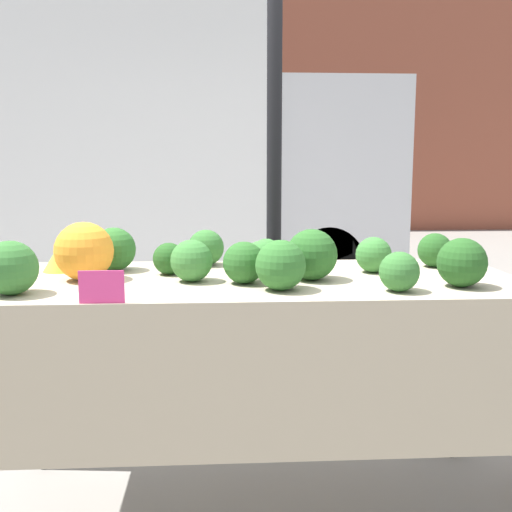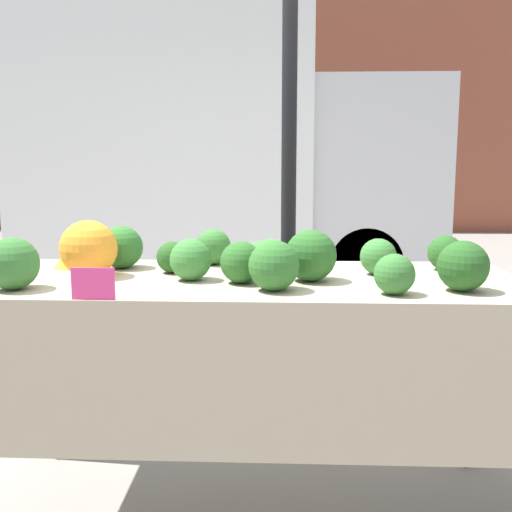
% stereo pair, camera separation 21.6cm
% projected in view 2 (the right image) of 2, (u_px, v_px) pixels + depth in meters
% --- Properties ---
extents(ground_plane, '(40.00, 40.00, 0.00)m').
position_uv_depth(ground_plane, '(256.00, 502.00, 2.31)').
color(ground_plane, gray).
extents(building_facade, '(16.00, 0.60, 5.00)m').
position_uv_depth(building_facade, '(277.00, 99.00, 11.38)').
color(building_facade, brown).
rests_on(building_facade, ground_plane).
extents(tent_pole, '(0.07, 0.07, 2.68)m').
position_uv_depth(tent_pole, '(289.00, 154.00, 2.76)').
color(tent_pole, black).
rests_on(tent_pole, ground_plane).
extents(parked_truck, '(4.23, 2.17, 2.80)m').
position_uv_depth(parked_truck, '(218.00, 148.00, 6.50)').
color(parked_truck, white).
rests_on(parked_truck, ground_plane).
extents(market_table, '(1.90, 0.77, 0.88)m').
position_uv_depth(market_table, '(255.00, 314.00, 2.13)').
color(market_table, tan).
rests_on(market_table, ground_plane).
extents(orange_cauliflower, '(0.21, 0.21, 0.21)m').
position_uv_depth(orange_cauliflower, '(88.00, 249.00, 2.18)').
color(orange_cauliflower, orange).
rests_on(orange_cauliflower, market_table).
extents(romanesco_head, '(0.13, 0.13, 0.10)m').
position_uv_depth(romanesco_head, '(70.00, 255.00, 2.37)').
color(romanesco_head, '#93B238').
rests_on(romanesco_head, market_table).
extents(broccoli_head_0, '(0.15, 0.15, 0.15)m').
position_uv_depth(broccoli_head_0, '(241.00, 262.00, 2.07)').
color(broccoli_head_0, '#285B23').
rests_on(broccoli_head_0, market_table).
extents(broccoli_head_1, '(0.14, 0.14, 0.14)m').
position_uv_depth(broccoli_head_1, '(378.00, 257.00, 2.22)').
color(broccoli_head_1, '#387533').
rests_on(broccoli_head_1, market_table).
extents(broccoli_head_2, '(0.13, 0.13, 0.13)m').
position_uv_depth(broccoli_head_2, '(261.00, 259.00, 2.20)').
color(broccoli_head_2, '#387533').
rests_on(broccoli_head_2, market_table).
extents(broccoli_head_3, '(0.15, 0.15, 0.15)m').
position_uv_depth(broccoli_head_3, '(213.00, 247.00, 2.45)').
color(broccoli_head_3, '#336B2D').
rests_on(broccoli_head_3, market_table).
extents(broccoli_head_4, '(0.17, 0.17, 0.17)m').
position_uv_depth(broccoli_head_4, '(463.00, 266.00, 1.93)').
color(broccoli_head_4, '#23511E').
rests_on(broccoli_head_4, market_table).
extents(broccoli_head_5, '(0.17, 0.17, 0.17)m').
position_uv_depth(broccoli_head_5, '(122.00, 247.00, 2.36)').
color(broccoli_head_5, '#2D6628').
rests_on(broccoli_head_5, market_table).
extents(broccoli_head_6, '(0.14, 0.14, 0.14)m').
position_uv_depth(broccoli_head_6, '(445.00, 253.00, 2.32)').
color(broccoli_head_6, '#23511E').
rests_on(broccoli_head_6, market_table).
extents(broccoli_head_7, '(0.17, 0.17, 0.17)m').
position_uv_depth(broccoli_head_7, '(274.00, 266.00, 1.94)').
color(broccoli_head_7, '#2D6628').
rests_on(broccoli_head_7, market_table).
extents(broccoli_head_8, '(0.15, 0.15, 0.15)m').
position_uv_depth(broccoli_head_8, '(191.00, 260.00, 2.12)').
color(broccoli_head_8, '#387533').
rests_on(broccoli_head_8, market_table).
extents(broccoli_head_9, '(0.13, 0.13, 0.13)m').
position_uv_depth(broccoli_head_9, '(394.00, 274.00, 1.89)').
color(broccoli_head_9, '#336B2D').
rests_on(broccoli_head_9, market_table).
extents(broccoli_head_10, '(0.12, 0.12, 0.12)m').
position_uv_depth(broccoli_head_10, '(271.00, 254.00, 2.35)').
color(broccoli_head_10, '#387533').
rests_on(broccoli_head_10, market_table).
extents(broccoli_head_11, '(0.17, 0.17, 0.17)m').
position_uv_depth(broccoli_head_11, '(13.00, 264.00, 1.96)').
color(broccoli_head_11, '#336B2D').
rests_on(broccoli_head_11, market_table).
extents(broccoli_head_12, '(0.18, 0.18, 0.18)m').
position_uv_depth(broccoli_head_12, '(311.00, 255.00, 2.10)').
color(broccoli_head_12, '#285B23').
rests_on(broccoli_head_12, market_table).
extents(broccoli_head_13, '(0.12, 0.12, 0.12)m').
position_uv_depth(broccoli_head_13, '(172.00, 257.00, 2.26)').
color(broccoli_head_13, '#23511E').
rests_on(broccoli_head_13, market_table).
extents(price_sign, '(0.13, 0.01, 0.10)m').
position_uv_depth(price_sign, '(93.00, 284.00, 1.82)').
color(price_sign, '#E53D84').
rests_on(price_sign, market_table).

